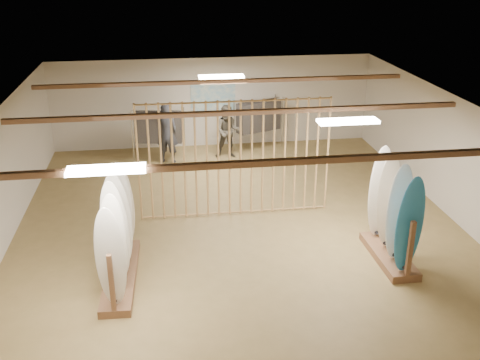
{
  "coord_description": "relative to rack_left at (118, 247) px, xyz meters",
  "views": [
    {
      "loc": [
        -1.6,
        -11.2,
        5.86
      ],
      "look_at": [
        0.0,
        0.0,
        1.2
      ],
      "focal_mm": 42.0,
      "sensor_mm": 36.0,
      "label": 1
    }
  ],
  "objects": [
    {
      "name": "rack_right",
      "position": [
        5.37,
        -0.0,
        0.02
      ],
      "size": [
        0.6,
        1.84,
        2.14
      ],
      "rotation": [
        0.0,
        0.0,
        0.01
      ],
      "color": "brown",
      "rests_on": "floor"
    },
    {
      "name": "rack_left",
      "position": [
        0.0,
        0.0,
        0.0
      ],
      "size": [
        0.66,
        2.55,
        2.04
      ],
      "rotation": [
        0.0,
        0.0,
        -0.04
      ],
      "color": "brown",
      "rests_on": "floor"
    },
    {
      "name": "clothing_rack_a",
      "position": [
        0.81,
        6.53,
        0.33
      ],
      "size": [
        1.46,
        0.58,
        1.58
      ],
      "rotation": [
        0.0,
        0.0,
        -0.15
      ],
      "color": "silver",
      "rests_on": "floor"
    },
    {
      "name": "clothing_rack_b",
      "position": [
        3.91,
        7.14,
        0.36
      ],
      "size": [
        1.45,
        0.9,
        1.63
      ],
      "rotation": [
        0.0,
        0.0,
        0.4
      ],
      "color": "silver",
      "rests_on": "floor"
    },
    {
      "name": "shopper_b",
      "position": [
        2.87,
        6.51,
        0.21
      ],
      "size": [
        0.96,
        0.79,
        1.83
      ],
      "primitive_type": "imported",
      "rotation": [
        0.0,
        0.0,
        -0.12
      ],
      "color": "#37332A",
      "rests_on": "floor"
    },
    {
      "name": "ceiling_slats",
      "position": [
        2.55,
        1.74,
        2.02
      ],
      "size": [
        9.5,
        6.12,
        0.1
      ],
      "primitive_type": "cube",
      "color": "brown",
      "rests_on": "ground"
    },
    {
      "name": "floor",
      "position": [
        2.55,
        1.74,
        -0.7
      ],
      "size": [
        12.0,
        12.0,
        0.0
      ],
      "primitive_type": "plane",
      "color": "olive",
      "rests_on": "ground"
    },
    {
      "name": "ceiling",
      "position": [
        2.55,
        1.74,
        2.1
      ],
      "size": [
        12.0,
        12.0,
        0.0
      ],
      "primitive_type": "plane",
      "rotation": [
        3.14,
        0.0,
        0.0
      ],
      "color": "gray",
      "rests_on": "ground"
    },
    {
      "name": "light_panels",
      "position": [
        2.55,
        1.74,
        2.04
      ],
      "size": [
        1.2,
        0.35,
        0.06
      ],
      "primitive_type": "cube",
      "color": "white",
      "rests_on": "ground"
    },
    {
      "name": "wall_right",
      "position": [
        7.55,
        1.74,
        0.7
      ],
      "size": [
        0.0,
        12.0,
        12.0
      ],
      "primitive_type": "plane",
      "rotation": [
        1.57,
        0.0,
        -1.57
      ],
      "color": "beige",
      "rests_on": "ground"
    },
    {
      "name": "bamboo_partition",
      "position": [
        2.55,
        2.54,
        0.7
      ],
      "size": [
        4.45,
        0.05,
        2.78
      ],
      "color": "tan",
      "rests_on": "ground"
    },
    {
      "name": "wall_back",
      "position": [
        2.55,
        7.74,
        0.7
      ],
      "size": [
        12.0,
        0.0,
        12.0
      ],
      "primitive_type": "plane",
      "rotation": [
        1.57,
        0.0,
        0.0
      ],
      "color": "beige",
      "rests_on": "ground"
    },
    {
      "name": "wall_front",
      "position": [
        2.55,
        -4.26,
        0.7
      ],
      "size": [
        12.0,
        0.0,
        12.0
      ],
      "primitive_type": "plane",
      "rotation": [
        -1.57,
        0.0,
        0.0
      ],
      "color": "beige",
      "rests_on": "ground"
    },
    {
      "name": "shopper_a",
      "position": [
        1.05,
        6.33,
        0.32
      ],
      "size": [
        0.84,
        0.67,
        2.03
      ],
      "primitive_type": "imported",
      "rotation": [
        0.0,
        0.0,
        2.89
      ],
      "color": "#27282F",
      "rests_on": "floor"
    },
    {
      "name": "poster",
      "position": [
        2.55,
        7.72,
        0.9
      ],
      "size": [
        1.4,
        0.03,
        0.9
      ],
      "primitive_type": "cube",
      "color": "teal",
      "rests_on": "ground"
    }
  ]
}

